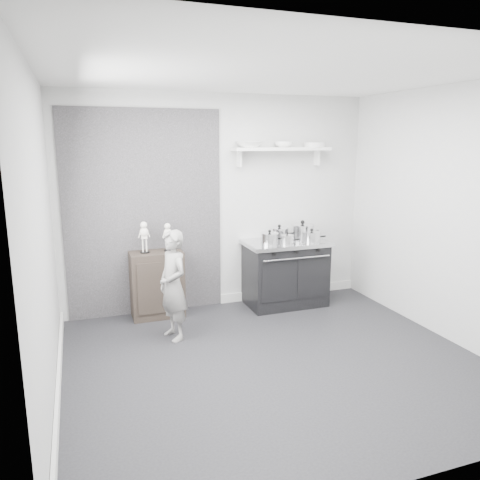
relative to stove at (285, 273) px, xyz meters
name	(u,v)px	position (x,y,z in m)	size (l,w,h in m)	color
ground	(274,362)	(-0.80, -1.48, -0.43)	(4.00, 4.00, 0.00)	black
room_shell	(262,194)	(-0.89, -1.33, 1.21)	(4.02, 3.62, 2.71)	#B2B2B0
wall_shelf	(281,150)	(0.00, 0.20, 1.58)	(1.30, 0.26, 0.24)	silver
stove	(285,273)	(0.00, 0.00, 0.00)	(1.07, 0.67, 0.85)	black
side_cabinet	(157,284)	(-1.66, 0.13, -0.02)	(0.63, 0.37, 0.81)	black
child	(173,285)	(-1.60, -0.59, 0.17)	(0.44, 0.29, 1.20)	gray
pot_front_left	(270,239)	(-0.28, -0.11, 0.50)	(0.31, 0.23, 0.19)	silver
pot_back_left	(279,234)	(-0.05, 0.11, 0.51)	(0.33, 0.24, 0.20)	silver
pot_back_right	(302,231)	(0.28, 0.09, 0.52)	(0.39, 0.31, 0.24)	silver
pot_front_right	(312,237)	(0.29, -0.15, 0.49)	(0.32, 0.23, 0.17)	silver
pot_front_center	(287,240)	(-0.07, -0.18, 0.48)	(0.26, 0.17, 0.15)	silver
skeleton_full	(144,235)	(-1.79, 0.13, 0.60)	(0.12, 0.08, 0.43)	white
skeleton_torso	(168,235)	(-1.51, 0.13, 0.58)	(0.11, 0.07, 0.39)	white
bowl_large	(249,144)	(-0.44, 0.19, 1.65)	(0.32, 0.32, 0.08)	white
bowl_small	(284,144)	(0.03, 0.19, 1.65)	(0.23, 0.23, 0.07)	white
plate_stack	(315,145)	(0.48, 0.19, 1.64)	(0.28, 0.28, 0.06)	silver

